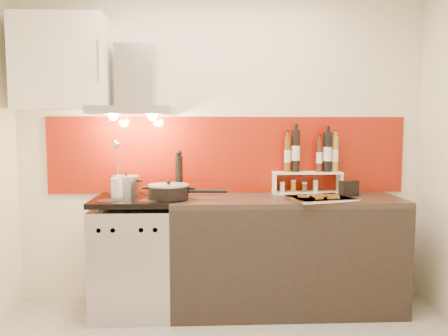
{
  "coord_description": "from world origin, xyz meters",
  "views": [
    {
      "loc": [
        -0.14,
        -2.28,
        1.45
      ],
      "look_at": [
        0.0,
        0.95,
        1.15
      ],
      "focal_mm": 35.0,
      "sensor_mm": 36.0,
      "label": 1
    }
  ],
  "objects_px": {
    "pepper_mill": "(179,174)",
    "stock_pot": "(126,185)",
    "counter": "(286,253)",
    "range_stove": "(134,256)",
    "baking_tray": "(320,198)",
    "saute_pan": "(169,191)"
  },
  "relations": [
    {
      "from": "pepper_mill",
      "to": "stock_pot",
      "type": "bearing_deg",
      "value": 178.43
    },
    {
      "from": "counter",
      "to": "stock_pot",
      "type": "xyz_separation_m",
      "value": [
        -1.28,
        0.12,
        0.54
      ]
    },
    {
      "from": "counter",
      "to": "pepper_mill",
      "type": "relative_size",
      "value": 4.85
    },
    {
      "from": "range_stove",
      "to": "baking_tray",
      "type": "distance_m",
      "value": 1.51
    },
    {
      "from": "range_stove",
      "to": "stock_pot",
      "type": "bearing_deg",
      "value": 120.47
    },
    {
      "from": "pepper_mill",
      "to": "baking_tray",
      "type": "bearing_deg",
      "value": -12.68
    },
    {
      "from": "range_stove",
      "to": "baking_tray",
      "type": "bearing_deg",
      "value": -5.07
    },
    {
      "from": "counter",
      "to": "stock_pot",
      "type": "relative_size",
      "value": 8.52
    },
    {
      "from": "stock_pot",
      "to": "baking_tray",
      "type": "xyz_separation_m",
      "value": [
        1.51,
        -0.25,
        -0.07
      ]
    },
    {
      "from": "pepper_mill",
      "to": "baking_tray",
      "type": "height_order",
      "value": "pepper_mill"
    },
    {
      "from": "baking_tray",
      "to": "range_stove",
      "type": "bearing_deg",
      "value": 174.93
    },
    {
      "from": "pepper_mill",
      "to": "counter",
      "type": "bearing_deg",
      "value": -7.47
    },
    {
      "from": "range_stove",
      "to": "pepper_mill",
      "type": "relative_size",
      "value": 2.45
    },
    {
      "from": "stock_pot",
      "to": "saute_pan",
      "type": "xyz_separation_m",
      "value": [
        0.36,
        -0.19,
        -0.02
      ]
    },
    {
      "from": "range_stove",
      "to": "stock_pot",
      "type": "xyz_separation_m",
      "value": [
        -0.08,
        0.13,
        0.55
      ]
    },
    {
      "from": "counter",
      "to": "saute_pan",
      "type": "distance_m",
      "value": 1.05
    },
    {
      "from": "counter",
      "to": "range_stove",
      "type": "bearing_deg",
      "value": -179.77
    },
    {
      "from": "range_stove",
      "to": "counter",
      "type": "xyz_separation_m",
      "value": [
        1.2,
        0.0,
        0.01
      ]
    },
    {
      "from": "saute_pan",
      "to": "baking_tray",
      "type": "bearing_deg",
      "value": -3.16
    },
    {
      "from": "saute_pan",
      "to": "stock_pot",
      "type": "bearing_deg",
      "value": 152.1
    },
    {
      "from": "range_stove",
      "to": "saute_pan",
      "type": "distance_m",
      "value": 0.6
    },
    {
      "from": "pepper_mill",
      "to": "baking_tray",
      "type": "xyz_separation_m",
      "value": [
        1.08,
        -0.24,
        -0.16
      ]
    }
  ]
}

